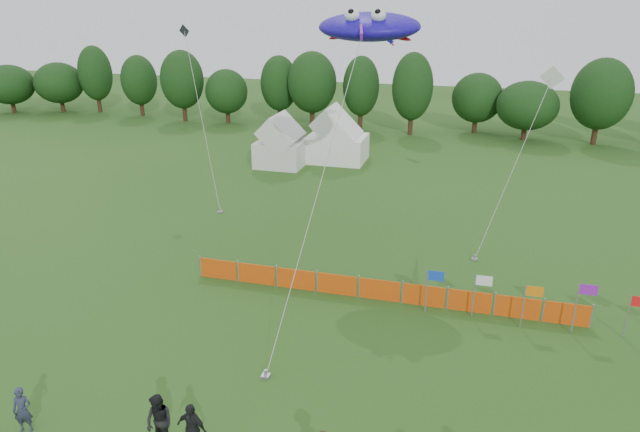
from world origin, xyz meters
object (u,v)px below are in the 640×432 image
(spectator_b, at_px, (159,423))
(spectator_d, at_px, (192,429))
(tent_left, at_px, (281,145))
(stingray_kite, at_px, (371,27))
(barrier_fence, at_px, (379,290))
(tent_right, at_px, (337,140))
(spectator_a, at_px, (23,410))

(spectator_b, distance_m, spectator_d, 1.04)
(tent_left, distance_m, stingray_kite, 18.99)
(tent_left, xyz_separation_m, barrier_fence, (11.68, -20.21, -1.21))
(spectator_d, bearing_deg, tent_left, 112.71)
(tent_right, distance_m, spectator_b, 33.83)
(tent_left, bearing_deg, spectator_a, -85.87)
(tent_right, height_order, spectator_d, tent_right)
(spectator_b, relative_size, spectator_d, 1.06)
(tent_left, bearing_deg, spectator_d, -75.77)
(tent_right, relative_size, barrier_fence, 0.28)
(tent_left, bearing_deg, spectator_b, -77.62)
(spectator_b, bearing_deg, stingray_kite, 94.53)
(spectator_a, xyz_separation_m, spectator_b, (4.55, 0.51, 0.14))
(spectator_b, bearing_deg, tent_right, 107.98)
(barrier_fence, xyz_separation_m, stingray_kite, (-2.08, 7.14, 11.09))
(barrier_fence, height_order, spectator_a, spectator_a)
(tent_right, bearing_deg, spectator_a, -92.95)
(tent_right, distance_m, barrier_fence, 24.08)
(spectator_b, distance_m, stingray_kite, 21.14)
(spectator_b, relative_size, stingray_kite, 0.09)
(tent_left, xyz_separation_m, stingray_kite, (9.60, -13.07, 9.88))
(barrier_fence, distance_m, spectator_a, 14.79)
(tent_left, distance_m, barrier_fence, 23.38)
(tent_right, distance_m, spectator_a, 34.27)
(tent_left, distance_m, spectator_a, 31.72)
(tent_right, bearing_deg, stingray_kite, -70.45)
(tent_left, relative_size, barrier_fence, 0.22)
(barrier_fence, distance_m, spectator_b, 11.94)
(tent_left, height_order, spectator_d, tent_left)
(barrier_fence, bearing_deg, stingray_kite, 106.24)
(spectator_a, bearing_deg, barrier_fence, 30.07)
(tent_left, distance_m, spectator_b, 31.87)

